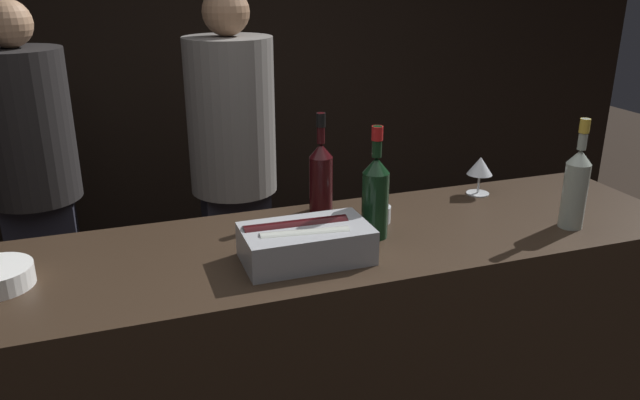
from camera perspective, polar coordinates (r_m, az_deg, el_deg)
wall_back_chalkboard at (r=3.95m, az=-11.02°, el=14.59°), size 6.40×0.06×2.80m
bar_counter at (r=2.15m, az=0.28°, el=-15.93°), size 2.38×0.62×1.00m
ice_bin_with_bottles at (r=1.76m, az=-1.43°, el=-3.81°), size 0.36×0.20×0.11m
wine_glass at (r=2.33m, az=14.43°, el=2.92°), size 0.09×0.09×0.14m
candle_votive at (r=2.03m, az=5.37°, el=-1.28°), size 0.08×0.08×0.05m
red_wine_bottle_black_foil at (r=2.08m, az=0.08°, el=2.37°), size 0.08×0.08×0.34m
red_wine_bottle_burgundy at (r=1.88m, az=5.08°, el=0.60°), size 0.08×0.08×0.35m
rose_wine_bottle at (r=2.11m, az=22.35°, el=1.28°), size 0.08×0.08×0.35m
person_in_hoodie at (r=2.98m, az=-7.95°, el=3.94°), size 0.41×0.41×1.70m
person_blond_tee at (r=3.20m, az=-24.87°, el=2.82°), size 0.42×0.42×1.66m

